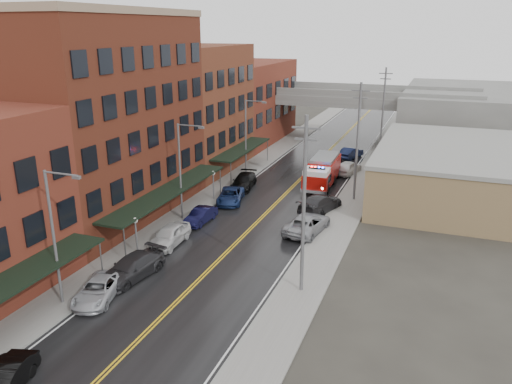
% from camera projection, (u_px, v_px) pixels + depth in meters
% --- Properties ---
extents(road, '(11.00, 160.00, 0.02)m').
position_uv_depth(road, '(272.00, 207.00, 49.52)').
color(road, black).
rests_on(road, ground).
extents(sidewalk_left, '(3.00, 160.00, 0.15)m').
position_uv_depth(sidewalk_left, '(206.00, 198.00, 51.94)').
color(sidewalk_left, slate).
rests_on(sidewalk_left, ground).
extents(sidewalk_right, '(3.00, 160.00, 0.15)m').
position_uv_depth(sidewalk_right, '(345.00, 216.00, 47.05)').
color(sidewalk_right, slate).
rests_on(sidewalk_right, ground).
extents(curb_left, '(0.30, 160.00, 0.15)m').
position_uv_depth(curb_left, '(220.00, 200.00, 51.39)').
color(curb_left, gray).
rests_on(curb_left, ground).
extents(curb_right, '(0.30, 160.00, 0.15)m').
position_uv_depth(curb_right, '(328.00, 214.00, 47.60)').
color(curb_right, gray).
rests_on(curb_right, ground).
extents(brick_building_b, '(9.00, 20.00, 18.00)m').
position_uv_depth(brick_building_b, '(109.00, 121.00, 44.92)').
color(brick_building_b, '#4E2114').
rests_on(brick_building_b, ground).
extents(brick_building_c, '(9.00, 15.00, 15.00)m').
position_uv_depth(brick_building_c, '(198.00, 109.00, 60.94)').
color(brick_building_c, brown).
rests_on(brick_building_c, ground).
extents(brick_building_far, '(9.00, 20.00, 12.00)m').
position_uv_depth(brick_building_far, '(250.00, 102.00, 76.95)').
color(brick_building_far, maroon).
rests_on(brick_building_far, ground).
extents(tan_building, '(14.00, 22.00, 5.00)m').
position_uv_depth(tan_building, '(448.00, 173.00, 52.26)').
color(tan_building, '#90744E').
rests_on(tan_building, ground).
extents(right_far_block, '(18.00, 30.00, 8.00)m').
position_uv_depth(right_far_block, '(464.00, 115.00, 77.76)').
color(right_far_block, slate).
rests_on(right_far_block, ground).
extents(awning_1, '(2.60, 18.00, 3.09)m').
position_uv_depth(awning_1, '(169.00, 191.00, 44.87)').
color(awning_1, black).
rests_on(awning_1, ground).
extents(awning_2, '(2.60, 13.00, 3.09)m').
position_uv_depth(awning_2, '(242.00, 149.00, 60.41)').
color(awning_2, black).
rests_on(awning_2, ground).
extents(globe_lamp_1, '(0.44, 0.44, 3.12)m').
position_uv_depth(globe_lamp_1, '(136.00, 227.00, 38.50)').
color(globe_lamp_1, '#59595B').
rests_on(globe_lamp_1, ground).
extents(globe_lamp_2, '(0.44, 0.44, 3.12)m').
position_uv_depth(globe_lamp_2, '(213.00, 179.00, 50.94)').
color(globe_lamp_2, '#59595B').
rests_on(globe_lamp_2, ground).
extents(street_lamp_0, '(2.64, 0.22, 9.00)m').
position_uv_depth(street_lamp_0, '(56.00, 230.00, 30.54)').
color(street_lamp_0, '#59595B').
rests_on(street_lamp_0, ground).
extents(street_lamp_1, '(2.64, 0.22, 9.00)m').
position_uv_depth(street_lamp_1, '(182.00, 166.00, 44.75)').
color(street_lamp_1, '#59595B').
rests_on(street_lamp_1, ground).
extents(street_lamp_2, '(2.64, 0.22, 9.00)m').
position_uv_depth(street_lamp_2, '(248.00, 132.00, 58.96)').
color(street_lamp_2, '#59595B').
rests_on(street_lamp_2, ground).
extents(utility_pole_0, '(1.80, 0.24, 12.00)m').
position_uv_depth(utility_pole_0, '(304.00, 204.00, 31.80)').
color(utility_pole_0, '#59595B').
rests_on(utility_pole_0, ground).
extents(utility_pole_1, '(1.80, 0.24, 12.00)m').
position_uv_depth(utility_pole_1, '(358.00, 140.00, 49.57)').
color(utility_pole_1, '#59595B').
rests_on(utility_pole_1, ground).
extents(utility_pole_2, '(1.80, 0.24, 12.00)m').
position_uv_depth(utility_pole_2, '(383.00, 111.00, 67.33)').
color(utility_pole_2, '#59595B').
rests_on(utility_pole_2, ground).
extents(overpass, '(40.00, 10.00, 7.50)m').
position_uv_depth(overpass, '(340.00, 103.00, 76.06)').
color(overpass, slate).
rests_on(overpass, ground).
extents(fire_truck, '(3.65, 8.63, 3.12)m').
position_uv_depth(fire_truck, '(322.00, 171.00, 55.87)').
color(fire_truck, '#940B06').
rests_on(fire_truck, ground).
extents(parked_car_left_1, '(2.70, 4.64, 1.45)m').
position_uv_depth(parked_car_left_1, '(4.00, 382.00, 24.12)').
color(parked_car_left_1, black).
rests_on(parked_car_left_1, ground).
extents(parked_car_left_2, '(3.38, 5.25, 1.35)m').
position_uv_depth(parked_car_left_2, '(98.00, 290.00, 32.65)').
color(parked_car_left_2, '#ACAEB4').
rests_on(parked_car_left_2, ground).
extents(parked_car_left_3, '(3.10, 5.83, 1.61)m').
position_uv_depth(parked_car_left_3, '(132.00, 267.00, 35.39)').
color(parked_car_left_3, '#28282A').
rests_on(parked_car_left_3, ground).
extents(parked_car_left_4, '(2.08, 4.90, 1.65)m').
position_uv_depth(parked_car_left_4, '(170.00, 235.00, 40.81)').
color(parked_car_left_4, silver).
rests_on(parked_car_left_4, ground).
extents(parked_car_left_5, '(1.67, 4.22, 1.37)m').
position_uv_depth(parked_car_left_5, '(201.00, 216.00, 45.43)').
color(parked_car_left_5, black).
rests_on(parked_car_left_5, ground).
extents(parked_car_left_6, '(3.52, 5.50, 1.41)m').
position_uv_depth(parked_car_left_6, '(231.00, 196.00, 50.74)').
color(parked_car_left_6, navy).
rests_on(parked_car_left_6, ground).
extents(parked_car_left_7, '(2.88, 5.55, 1.54)m').
position_uv_depth(parked_car_left_7, '(244.00, 181.00, 55.22)').
color(parked_car_left_7, black).
rests_on(parked_car_left_7, ground).
extents(parked_car_right_0, '(3.46, 6.11, 1.61)m').
position_uv_depth(parked_car_right_0, '(307.00, 224.00, 43.29)').
color(parked_car_right_0, gray).
rests_on(parked_car_right_0, ground).
extents(parked_car_right_1, '(3.88, 6.17, 1.67)m').
position_uv_depth(parked_car_right_1, '(320.00, 203.00, 48.22)').
color(parked_car_right_1, '#28272A').
rests_on(parked_car_right_1, ground).
extents(parked_car_right_2, '(2.91, 5.16, 1.66)m').
position_uv_depth(parked_car_right_2, '(348.00, 167.00, 60.50)').
color(parked_car_right_2, silver).
rests_on(parked_car_right_2, ground).
extents(parked_car_right_3, '(2.89, 4.94, 1.54)m').
position_uv_depth(parked_car_right_3, '(351.00, 153.00, 67.76)').
color(parked_car_right_3, black).
rests_on(parked_car_right_3, ground).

